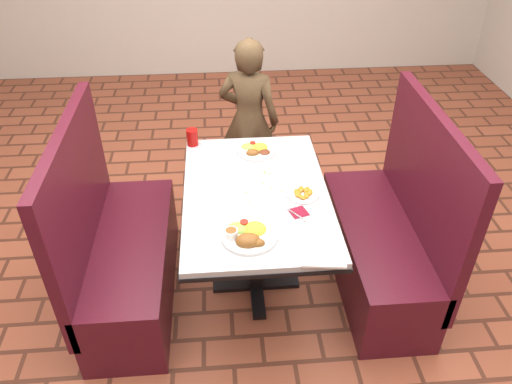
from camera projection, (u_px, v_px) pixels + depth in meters
The scene contains 14 objects.
dining_table at pixel (256, 206), 2.82m from camera, with size 0.81×1.21×0.75m.
booth_bench_left at pixel (122, 256), 2.96m from camera, with size 0.47×1.20×1.17m.
booth_bench_right at pixel (385, 241), 3.07m from camera, with size 0.47×1.20×1.17m.
diner_person at pixel (249, 120), 3.71m from camera, with size 0.45×0.30×1.25m, color brown.
near_dinner_plate at pixel (248, 233), 2.44m from camera, with size 0.28×0.28×0.09m.
far_dinner_plate at pixel (256, 148), 3.10m from camera, with size 0.24×0.24×0.06m.
plantain_plate at pixel (303, 194), 2.73m from camera, with size 0.18×0.18×0.03m.
maroon_napkin at pixel (299, 212), 2.62m from camera, with size 0.09×0.09×0.00m, color maroon.
spoon_utensil at pixel (297, 215), 2.59m from camera, with size 0.01×0.13×0.00m, color #B9B9BD.
red_tumbler at pixel (192, 137), 3.15m from camera, with size 0.07×0.07×0.11m, color #AC0E0B.
paper_napkin at pixel (323, 256), 2.34m from camera, with size 0.21×0.16×0.01m, color white.
knife_utensil at pixel (255, 233), 2.47m from camera, with size 0.01×0.17×0.00m, color silver.
fork_utensil at pixel (252, 232), 2.47m from camera, with size 0.01×0.14×0.00m, color silver.
lettuce_shreds at pixel (262, 185), 2.82m from camera, with size 0.28×0.32×0.00m, color #7AB448, non-canonical shape.
Camera 1 is at (-0.18, -2.22, 2.38)m, focal length 35.00 mm.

